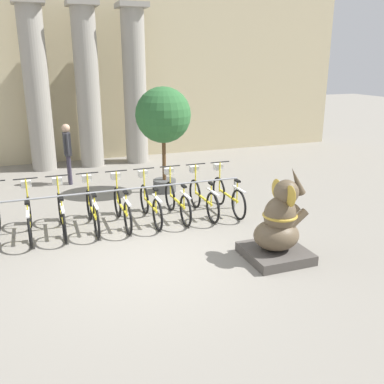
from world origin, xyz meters
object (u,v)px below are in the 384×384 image
Objects in this scene: bicycle_7 at (203,197)px; bicycle_8 at (228,194)px; bicycle_3 at (92,209)px; person_pedestrian at (67,148)px; bicycle_2 at (61,213)px; elephant_statue at (279,228)px; bicycle_1 at (29,217)px; bicycle_6 at (177,200)px; bicycle_5 at (150,203)px; potted_tree at (163,118)px; bicycle_4 at (122,206)px.

bicycle_7 is 1.00× the size of bicycle_8.
person_pedestrian is (-0.14, 3.66, 0.62)m from bicycle_3.
bicycle_7 is at bearing -0.84° from bicycle_2.
elephant_statue is 7.01m from person_pedestrian.
bicycle_1 is at bearing 179.54° from bicycle_8.
bicycle_3 is 3.71m from person_pedestrian.
elephant_statue is at bearing -94.61° from bicycle_8.
bicycle_2 is 1.00× the size of bicycle_6.
elephant_statue is (4.17, -2.61, 0.15)m from bicycle_1.
elephant_statue is at bearing -57.22° from bicycle_5.
bicycle_5 is 2.73m from potted_tree.
bicycle_2 and bicycle_3 have the same top height.
elephant_statue is at bearing -32.09° from bicycle_1.
potted_tree is (-0.93, 2.03, 1.57)m from bicycle_8.
bicycle_2 is 1.06× the size of elephant_statue.
potted_tree is (2.19, 1.98, 1.57)m from bicycle_3.
bicycle_7 is (1.25, -0.01, 0.00)m from bicycle_5.
bicycle_1 is 0.64× the size of potted_tree.
potted_tree is (-0.72, 4.61, 1.42)m from elephant_statue.
person_pedestrian is at bearing 115.93° from elephant_statue.
elephant_statue is at bearing -68.16° from bicycle_6.
elephant_statue reaches higher than bicycle_1.
bicycle_2 is 2.50m from bicycle_6.
bicycle_3 is 1.00× the size of bicycle_7.
bicycle_7 is at bearing -0.28° from bicycle_4.
bicycle_1 is 3.75m from bicycle_7.
person_pedestrian is at bearing 73.20° from bicycle_1.
bicycle_3 is (1.25, 0.02, 0.00)m from bicycle_1.
bicycle_1 is at bearing 179.53° from bicycle_7.
bicycle_3 is 2.50m from bicycle_7.
person_pedestrian is at bearing 144.24° from potted_tree.
person_pedestrian reaches higher than bicycle_1.
bicycle_3 is at bearing 178.15° from bicycle_5.
bicycle_5 is 4.00m from person_pedestrian.
bicycle_5 is at bearing -1.22° from bicycle_2.
bicycle_5 is at bearing 179.74° from bicycle_7.
bicycle_8 is 1.04× the size of person_pedestrian.
bicycle_6 is 1.06× the size of elephant_statue.
bicycle_1 and bicycle_6 have the same top height.
bicycle_8 is at bearing -0.46° from bicycle_1.
potted_tree is at bearing -35.76° from person_pedestrian.
bicycle_1 is 1.00× the size of bicycle_2.
person_pedestrian is (-0.77, 3.70, 0.62)m from bicycle_4.
bicycle_2 is 3.74m from person_pedestrian.
bicycle_8 is at bearing -65.35° from potted_tree.
bicycle_1 is 3.12m from bicycle_6.
bicycle_4 is 1.04× the size of person_pedestrian.
bicycle_2 is 1.00× the size of bicycle_3.
bicycle_8 is at bearing -0.32° from bicycle_4.
bicycle_3 is at bearing 179.11° from bicycle_6.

